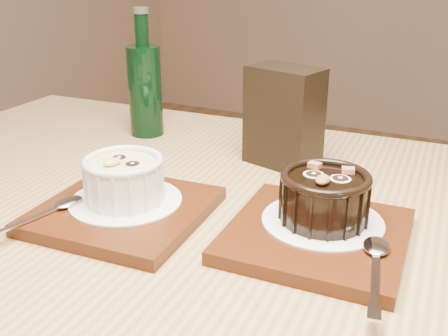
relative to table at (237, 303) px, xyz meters
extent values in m
cube|color=olive|center=(0.00, 0.00, 0.07)|extent=(1.24, 0.85, 0.04)
cylinder|color=olive|center=(-0.57, 0.32, -0.30)|extent=(0.06, 0.06, 0.71)
cube|color=#431D0B|center=(-0.13, -0.02, 0.10)|extent=(0.19, 0.19, 0.01)
cylinder|color=white|center=(-0.14, -0.01, 0.11)|extent=(0.13, 0.13, 0.00)
cylinder|color=silver|center=(-0.14, -0.01, 0.13)|extent=(0.09, 0.09, 0.05)
cylinder|color=#D8C483|center=(-0.14, -0.01, 0.15)|extent=(0.07, 0.07, 0.00)
torus|color=silver|center=(-0.14, -0.01, 0.16)|extent=(0.09, 0.09, 0.01)
cylinder|color=black|center=(-0.15, 0.00, 0.16)|extent=(0.02, 0.02, 0.00)
cylinder|color=black|center=(-0.12, -0.01, 0.16)|extent=(0.02, 0.02, 0.00)
ellipsoid|color=tan|center=(-0.14, -0.02, 0.16)|extent=(0.02, 0.02, 0.01)
cube|color=#431D0B|center=(0.08, 0.02, 0.10)|extent=(0.19, 0.19, 0.01)
cylinder|color=white|center=(0.08, 0.04, 0.11)|extent=(0.13, 0.13, 0.00)
cylinder|color=black|center=(0.08, 0.04, 0.13)|extent=(0.09, 0.09, 0.05)
cylinder|color=black|center=(0.08, 0.04, 0.15)|extent=(0.08, 0.08, 0.00)
torus|color=black|center=(0.08, 0.04, 0.16)|extent=(0.10, 0.10, 0.01)
cylinder|color=black|center=(0.07, 0.04, 0.16)|extent=(0.02, 0.02, 0.00)
cylinder|color=black|center=(0.10, 0.05, 0.16)|extent=(0.02, 0.02, 0.00)
ellipsoid|color=brown|center=(0.08, 0.03, 0.16)|extent=(0.02, 0.02, 0.01)
cube|color=brown|center=(0.06, 0.06, 0.16)|extent=(0.02, 0.01, 0.01)
cube|color=brown|center=(0.10, 0.06, 0.16)|extent=(0.02, 0.01, 0.01)
cube|color=black|center=(-0.03, 0.22, 0.16)|extent=(0.11, 0.08, 0.14)
cylinder|color=black|center=(-0.28, 0.24, 0.16)|extent=(0.05, 0.05, 0.15)
cylinder|color=black|center=(-0.28, 0.24, 0.26)|extent=(0.02, 0.02, 0.05)
cylinder|color=#333333|center=(-0.28, 0.24, 0.29)|extent=(0.03, 0.03, 0.01)
camera|label=1|loc=(0.21, -0.45, 0.37)|focal=42.00mm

